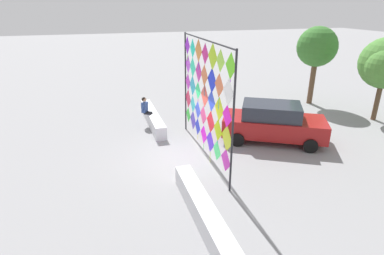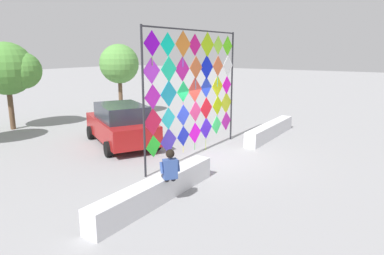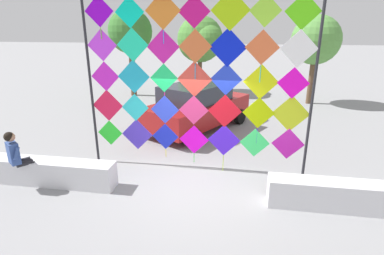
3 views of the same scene
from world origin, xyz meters
The scene contains 8 objects.
ground centered at (0.00, 0.00, 0.00)m, with size 120.00×120.00×0.00m, color gray.
plaza_ledge_left centered at (-4.17, -0.53, 0.32)m, with size 4.68×0.52×0.64m, color silver.
plaza_ledge_right centered at (4.17, -0.53, 0.32)m, with size 4.68×0.52×0.64m, color silver.
kite_display_rack centered at (-0.02, 0.88, 2.66)m, with size 5.83×0.17×4.68m.
seated_vendor centered at (-4.04, -0.83, 0.87)m, with size 0.68×0.72×1.49m.
parked_car centered at (-0.48, 4.33, 0.88)m, with size 3.86×4.86×1.74m.
tree_broadleaf centered at (-1.20, 10.92, 3.01)m, with size 2.69×2.77×4.34m.
tree_far_right centered at (4.59, 9.25, 3.14)m, with size 2.34×2.34×4.30m.
Camera 2 is at (-10.95, -6.01, 3.95)m, focal length 32.70 mm.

